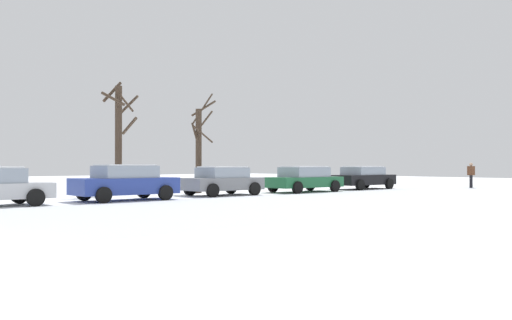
{
  "coord_description": "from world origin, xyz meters",
  "views": [
    {
      "loc": [
        -1.05,
        -11.19,
        1.52
      ],
      "look_at": [
        14.04,
        5.88,
        1.7
      ],
      "focal_mm": 38.36,
      "sensor_mm": 36.0,
      "label": 1
    }
  ],
  "objects_px": {
    "parked_car_blue": "(125,182)",
    "parked_car_green": "(304,179)",
    "pedestrian_crossing": "(471,173)",
    "parked_car_gray": "(222,181)",
    "parked_car_black": "(363,177)"
  },
  "relations": [
    {
      "from": "parked_car_blue",
      "to": "parked_car_green",
      "type": "distance_m",
      "value": 10.81
    },
    {
      "from": "parked_car_blue",
      "to": "pedestrian_crossing",
      "type": "distance_m",
      "value": 23.26
    },
    {
      "from": "parked_car_green",
      "to": "parked_car_gray",
      "type": "bearing_deg",
      "value": 175.84
    },
    {
      "from": "parked_car_blue",
      "to": "parked_car_black",
      "type": "xyz_separation_m",
      "value": [
        16.22,
        -0.0,
        -0.05
      ]
    },
    {
      "from": "parked_car_gray",
      "to": "parked_car_black",
      "type": "height_order",
      "value": "parked_car_gray"
    },
    {
      "from": "parked_car_green",
      "to": "parked_car_black",
      "type": "xyz_separation_m",
      "value": [
        5.41,
        0.12,
        -0.0
      ]
    },
    {
      "from": "parked_car_gray",
      "to": "parked_car_blue",
      "type": "bearing_deg",
      "value": -177.15
    },
    {
      "from": "parked_car_green",
      "to": "pedestrian_crossing",
      "type": "relative_size",
      "value": 2.76
    },
    {
      "from": "parked_car_green",
      "to": "parked_car_black",
      "type": "height_order",
      "value": "parked_car_green"
    },
    {
      "from": "parked_car_blue",
      "to": "parked_car_gray",
      "type": "xyz_separation_m",
      "value": [
        5.41,
        0.27,
        -0.04
      ]
    },
    {
      "from": "parked_car_gray",
      "to": "parked_car_black",
      "type": "relative_size",
      "value": 0.9
    },
    {
      "from": "parked_car_gray",
      "to": "pedestrian_crossing",
      "type": "bearing_deg",
      "value": -12.19
    },
    {
      "from": "parked_car_gray",
      "to": "parked_car_green",
      "type": "distance_m",
      "value": 5.42
    },
    {
      "from": "parked_car_gray",
      "to": "parked_car_black",
      "type": "distance_m",
      "value": 10.81
    },
    {
      "from": "parked_car_blue",
      "to": "pedestrian_crossing",
      "type": "xyz_separation_m",
      "value": [
        22.99,
        -3.53,
        0.18
      ]
    }
  ]
}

